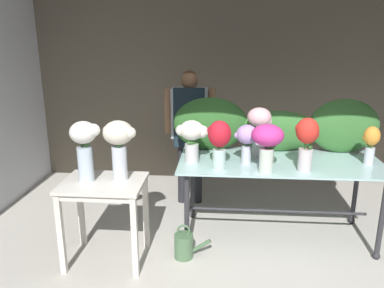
% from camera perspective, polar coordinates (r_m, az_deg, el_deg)
% --- Properties ---
extents(ground_plane, '(7.47, 7.47, 0.00)m').
position_cam_1_polar(ground_plane, '(4.25, 5.48, -12.90)').
color(ground_plane, beige).
extents(wall_back, '(5.58, 0.12, 2.96)m').
position_cam_1_polar(wall_back, '(5.46, 5.66, 9.90)').
color(wall_back, '#706656').
rests_on(wall_back, ground).
extents(display_table_glass, '(2.01, 0.92, 0.85)m').
position_cam_1_polar(display_table_glass, '(3.94, 12.98, -4.15)').
color(display_table_glass, '#A8D1D3').
rests_on(display_table_glass, ground).
extents(side_table_white, '(0.74, 0.57, 0.79)m').
position_cam_1_polar(side_table_white, '(3.54, -13.15, -7.19)').
color(side_table_white, silver).
rests_on(side_table_white, ground).
extents(florist, '(0.61, 0.24, 1.66)m').
position_cam_1_polar(florist, '(4.58, -0.34, 3.07)').
color(florist, '#232328').
rests_on(florist, ground).
extents(foliage_backdrop, '(2.18, 0.25, 0.58)m').
position_cam_1_polar(foliage_backdrop, '(4.15, 11.85, 2.57)').
color(foliage_backdrop, '#2D6028').
rests_on(foliage_backdrop, display_table_glass).
extents(vase_ivory_roses, '(0.32, 0.24, 0.42)m').
position_cam_1_polar(vase_ivory_roses, '(3.69, 0.00, 1.13)').
color(vase_ivory_roses, silver).
rests_on(vase_ivory_roses, display_table_glass).
extents(vase_blush_hydrangea, '(0.25, 0.24, 0.51)m').
position_cam_1_polar(vase_blush_hydrangea, '(3.91, 10.09, 2.72)').
color(vase_blush_hydrangea, silver).
rests_on(vase_blush_hydrangea, display_table_glass).
extents(vase_magenta_peonies, '(0.29, 0.29, 0.45)m').
position_cam_1_polar(vase_magenta_peonies, '(3.46, 11.22, 0.41)').
color(vase_magenta_peonies, silver).
rests_on(vase_magenta_peonies, display_table_glass).
extents(vase_sunset_lilies, '(0.16, 0.15, 0.38)m').
position_cam_1_polar(vase_sunset_lilies, '(4.02, 25.35, 0.19)').
color(vase_sunset_lilies, silver).
rests_on(vase_sunset_lilies, display_table_glass).
extents(vase_scarlet_snapdragons, '(0.21, 0.21, 0.50)m').
position_cam_1_polar(vase_scarlet_snapdragons, '(3.59, 16.87, 0.59)').
color(vase_scarlet_snapdragons, silver).
rests_on(vase_scarlet_snapdragons, display_table_glass).
extents(vase_lilac_dahlias, '(0.24, 0.21, 0.39)m').
position_cam_1_polar(vase_lilac_dahlias, '(3.67, 8.25, 0.73)').
color(vase_lilac_dahlias, silver).
rests_on(vase_lilac_dahlias, display_table_glass).
extents(vase_crimson_carnations, '(0.22, 0.21, 0.46)m').
position_cam_1_polar(vase_crimson_carnations, '(3.50, 4.11, 0.50)').
color(vase_crimson_carnations, silver).
rests_on(vase_crimson_carnations, display_table_glass).
extents(vase_white_roses_tall, '(0.27, 0.23, 0.55)m').
position_cam_1_polar(vase_white_roses_tall, '(3.44, -15.83, -0.31)').
color(vase_white_roses_tall, silver).
rests_on(vase_white_roses_tall, side_table_white).
extents(vase_cream_lisianthus_tall, '(0.30, 0.27, 0.55)m').
position_cam_1_polar(vase_cream_lisianthus_tall, '(3.40, -10.94, 0.12)').
color(vase_cream_lisianthus_tall, silver).
rests_on(vase_cream_lisianthus_tall, side_table_white).
extents(watering_can, '(0.35, 0.18, 0.34)m').
position_cam_1_polar(watering_can, '(3.73, -1.18, -15.01)').
color(watering_can, '#4C704C').
rests_on(watering_can, ground).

